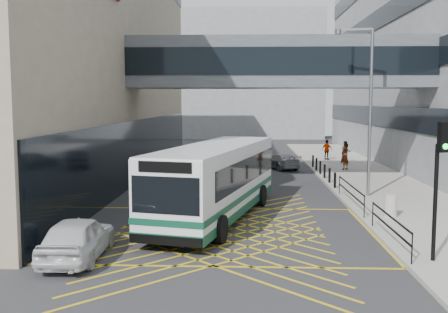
# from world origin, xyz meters

# --- Properties ---
(ground) EXTENTS (120.00, 120.00, 0.00)m
(ground) POSITION_xyz_m (0.00, 0.00, 0.00)
(ground) COLOR #333335
(building_far) EXTENTS (28.00, 16.00, 18.00)m
(building_far) POSITION_xyz_m (-2.00, 60.00, 9.00)
(building_far) COLOR gray
(building_far) RESTS_ON ground
(skybridge) EXTENTS (20.00, 4.10, 3.00)m
(skybridge) POSITION_xyz_m (3.00, 12.00, 7.50)
(skybridge) COLOR #50555A
(skybridge) RESTS_ON ground
(pavement) EXTENTS (6.00, 54.00, 0.16)m
(pavement) POSITION_xyz_m (9.00, 15.00, 0.08)
(pavement) COLOR #A9A49B
(pavement) RESTS_ON ground
(box_junction) EXTENTS (12.00, 9.00, 0.01)m
(box_junction) POSITION_xyz_m (0.00, 0.00, 0.00)
(box_junction) COLOR gold
(box_junction) RESTS_ON ground
(bus) EXTENTS (5.42, 12.01, 3.28)m
(bus) POSITION_xyz_m (-0.24, 2.36, 1.76)
(bus) COLOR silver
(bus) RESTS_ON ground
(car_white) EXTENTS (1.93, 4.62, 1.46)m
(car_white) POSITION_xyz_m (-4.50, -3.88, 0.73)
(car_white) COLOR silver
(car_white) RESTS_ON ground
(car_dark) EXTENTS (3.22, 4.64, 1.35)m
(car_dark) POSITION_xyz_m (0.48, 19.96, 0.68)
(car_dark) COLOR #222227
(car_dark) RESTS_ON ground
(car_silver) EXTENTS (3.17, 4.45, 1.27)m
(car_silver) POSITION_xyz_m (3.75, 19.89, 0.64)
(car_silver) COLOR #92959A
(car_silver) RESTS_ON ground
(traffic_light) EXTENTS (0.35, 0.52, 4.39)m
(traffic_light) POSITION_xyz_m (6.99, -4.19, 3.01)
(traffic_light) COLOR black
(traffic_light) RESTS_ON pavement
(street_lamp) EXTENTS (2.01, 0.60, 8.82)m
(street_lamp) POSITION_xyz_m (7.39, 7.52, 5.19)
(street_lamp) COLOR slate
(street_lamp) RESTS_ON pavement
(litter_bin) EXTENTS (0.57, 0.57, 0.98)m
(litter_bin) POSITION_xyz_m (7.35, 2.30, 0.65)
(litter_bin) COLOR #ADA89E
(litter_bin) RESTS_ON pavement
(kerb_railings) EXTENTS (0.05, 12.54, 1.00)m
(kerb_railings) POSITION_xyz_m (6.15, 1.78, 0.88)
(kerb_railings) COLOR black
(kerb_railings) RESTS_ON pavement
(bollards) EXTENTS (0.14, 10.14, 0.90)m
(bollards) POSITION_xyz_m (6.25, 15.00, 0.61)
(bollards) COLOR black
(bollards) RESTS_ON pavement
(pedestrian_a) EXTENTS (0.94, 0.93, 1.94)m
(pedestrian_a) POSITION_xyz_m (8.42, 18.44, 1.13)
(pedestrian_a) COLOR gray
(pedestrian_a) RESTS_ON pavement
(pedestrian_b) EXTENTS (0.94, 0.63, 1.79)m
(pedestrian_b) POSITION_xyz_m (9.28, 22.71, 1.06)
(pedestrian_b) COLOR gray
(pedestrian_b) RESTS_ON pavement
(pedestrian_c) EXTENTS (1.09, 1.02, 1.72)m
(pedestrian_c) POSITION_xyz_m (8.11, 25.08, 1.02)
(pedestrian_c) COLOR gray
(pedestrian_c) RESTS_ON pavement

